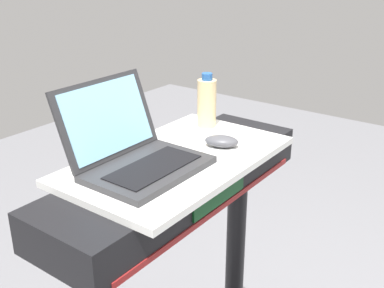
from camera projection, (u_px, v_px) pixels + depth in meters
desk_board at (178, 160)px, 1.33m from camera, size 0.66×0.39×0.02m
laptop at (135, 152)px, 1.24m from camera, size 0.31×0.29×0.22m
computer_mouse at (222, 141)px, 1.39m from camera, size 0.09×0.12×0.03m
water_bottle at (207, 102)px, 1.53m from camera, size 0.06×0.06×0.18m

